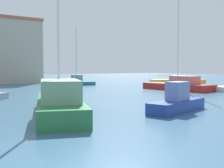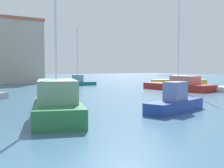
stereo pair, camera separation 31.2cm
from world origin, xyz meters
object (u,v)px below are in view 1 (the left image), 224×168
object	(u,v)px
sailboat_green_behind_lamppost	(59,102)
motorboat_blue_distant_north	(177,102)
sailboat_red_center_channel	(179,85)
sailboat_teal_near_pier	(77,82)
motorboat_yellow_outer_mooring	(177,82)

from	to	relation	value
sailboat_green_behind_lamppost	motorboat_blue_distant_north	distance (m)	6.90
motorboat_blue_distant_north	sailboat_red_center_channel	xyz separation A→B (m)	(12.13, 10.92, 0.05)
sailboat_green_behind_lamppost	sailboat_teal_near_pier	bearing A→B (deg)	61.01
sailboat_green_behind_lamppost	motorboat_yellow_outer_mooring	size ratio (longest dim) A/B	1.52
sailboat_teal_near_pier	sailboat_red_center_channel	size ratio (longest dim) A/B	0.65
motorboat_yellow_outer_mooring	sailboat_red_center_channel	bearing A→B (deg)	-136.35
sailboat_red_center_channel	motorboat_blue_distant_north	bearing A→B (deg)	-137.99
motorboat_blue_distant_north	motorboat_yellow_outer_mooring	bearing A→B (deg)	42.64
sailboat_teal_near_pier	sailboat_red_center_channel	xyz separation A→B (m)	(5.98, -14.28, 0.05)
sailboat_green_behind_lamppost	sailboat_red_center_channel	distance (m)	20.37
sailboat_teal_near_pier	motorboat_yellow_outer_mooring	world-z (taller)	sailboat_teal_near_pier
sailboat_green_behind_lamppost	motorboat_blue_distant_north	bearing A→B (deg)	-21.34
motorboat_yellow_outer_mooring	sailboat_green_behind_lamppost	bearing A→B (deg)	-149.20
sailboat_green_behind_lamppost	motorboat_yellow_outer_mooring	xyz separation A→B (m)	(25.94, 15.46, -0.27)
sailboat_green_behind_lamppost	sailboat_teal_near_pier	size ratio (longest dim) A/B	1.45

